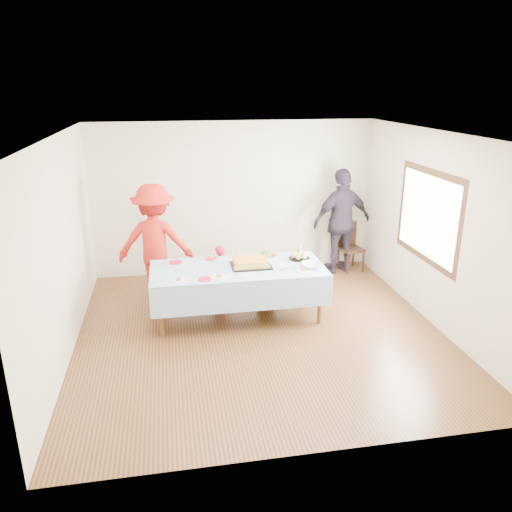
{
  "coord_description": "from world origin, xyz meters",
  "views": [
    {
      "loc": [
        -1.17,
        -6.17,
        3.29
      ],
      "look_at": [
        -0.0,
        0.3,
        1.01
      ],
      "focal_mm": 35.0,
      "sensor_mm": 36.0,
      "label": 1
    }
  ],
  "objects_px": {
    "party_table": "(238,271)",
    "adult_left": "(155,242)",
    "dining_chair": "(349,244)",
    "birthday_cake": "(251,263)"
  },
  "relations": [
    {
      "from": "party_table",
      "to": "dining_chair",
      "type": "bearing_deg",
      "value": 35.45
    },
    {
      "from": "party_table",
      "to": "adult_left",
      "type": "relative_size",
      "value": 1.35
    },
    {
      "from": "birthday_cake",
      "to": "adult_left",
      "type": "bearing_deg",
      "value": 145.35
    },
    {
      "from": "adult_left",
      "to": "dining_chair",
      "type": "bearing_deg",
      "value": -161.73
    },
    {
      "from": "party_table",
      "to": "birthday_cake",
      "type": "distance_m",
      "value": 0.23
    },
    {
      "from": "dining_chair",
      "to": "adult_left",
      "type": "relative_size",
      "value": 0.48
    },
    {
      "from": "party_table",
      "to": "adult_left",
      "type": "distance_m",
      "value": 1.54
    },
    {
      "from": "birthday_cake",
      "to": "dining_chair",
      "type": "relative_size",
      "value": 0.66
    },
    {
      "from": "party_table",
      "to": "birthday_cake",
      "type": "height_order",
      "value": "birthday_cake"
    },
    {
      "from": "party_table",
      "to": "adult_left",
      "type": "xyz_separation_m",
      "value": [
        -1.17,
        0.98,
        0.2
      ]
    }
  ]
}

